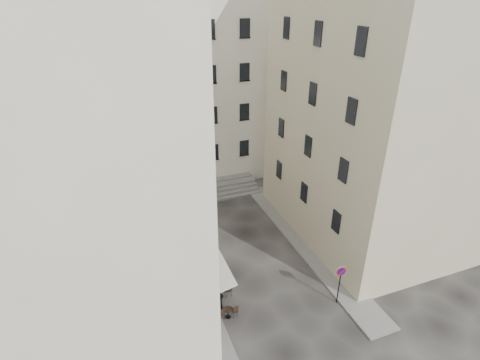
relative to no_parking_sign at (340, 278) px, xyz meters
name	(u,v)px	position (x,y,z in m)	size (l,w,h in m)	color
ground	(265,284)	(-3.39, 2.98, -1.90)	(90.00, 90.00, 0.00)	black
sidewalk_left	(181,261)	(-7.89, 6.98, -1.84)	(2.00, 22.00, 0.12)	slate
sidewalk_right	(304,242)	(1.11, 5.98, -1.84)	(2.00, 18.00, 0.12)	slate
building_left	(51,136)	(-13.89, 5.98, 8.41)	(12.20, 16.20, 20.60)	beige
building_right	(387,111)	(7.11, 6.48, 7.41)	(12.20, 14.20, 18.60)	#B9AF89
building_back	(176,79)	(-4.39, 21.98, 7.41)	(18.20, 10.20, 18.60)	beige
cafe_storefront	(193,267)	(-7.70, 3.98, -0.02)	(1.74, 7.30, 3.50)	#40090E
stone_steps	(209,191)	(-3.39, 15.55, -1.50)	(9.00, 3.15, 0.80)	#63605E
bollard_near	(221,302)	(-6.64, 1.98, -1.38)	(0.12, 0.12, 0.98)	black
bollard_mid	(205,265)	(-6.64, 5.48, -1.38)	(0.12, 0.12, 0.98)	black
bollard_far	(192,236)	(-6.64, 8.98, -1.38)	(0.12, 0.12, 0.98)	black
no_parking_sign	(340,278)	(0.00, 0.00, 0.00)	(0.61, 0.13, 2.68)	black
bistro_table_a	(228,312)	(-6.47, 1.24, -1.50)	(1.13, 0.53, 0.79)	black
bistro_table_b	(220,291)	(-6.40, 2.92, -1.40)	(1.39, 0.65, 0.98)	black
bistro_table_c	(210,281)	(-6.71, 4.08, -1.49)	(1.15, 0.54, 0.81)	black
bistro_table_d	(199,256)	(-6.73, 6.63, -1.45)	(1.25, 0.58, 0.88)	black
bistro_table_e	(192,244)	(-6.83, 8.23, -1.49)	(1.15, 0.54, 0.81)	black
pedestrian	(205,251)	(-6.33, 6.45, -0.95)	(0.69, 0.45, 1.89)	#232228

